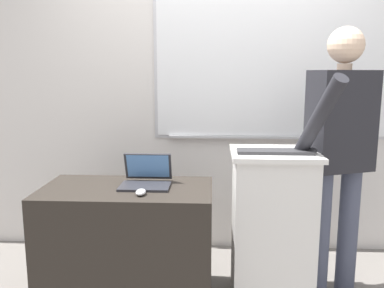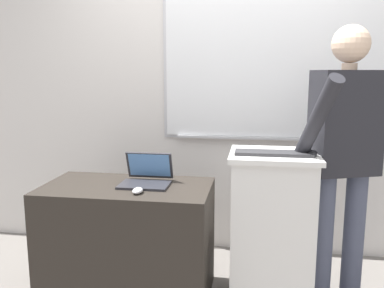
# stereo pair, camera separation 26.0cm
# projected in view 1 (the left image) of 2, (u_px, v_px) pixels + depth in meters

# --- Properties ---
(back_wall) EXTENTS (6.40, 0.17, 2.66)m
(back_wall) POSITION_uv_depth(u_px,v_px,m) (221.00, 88.00, 3.30)
(back_wall) COLOR silver
(back_wall) RESTS_ON ground_plane
(lectern_podium) EXTENTS (0.54, 0.48, 0.98)m
(lectern_podium) POSITION_uv_depth(u_px,v_px,m) (272.00, 226.00, 2.61)
(lectern_podium) COLOR silver
(lectern_podium) RESTS_ON ground_plane
(side_desk) EXTENTS (1.08, 0.59, 0.75)m
(side_desk) POSITION_uv_depth(u_px,v_px,m) (128.00, 243.00, 2.64)
(side_desk) COLOR #28231E
(side_desk) RESTS_ON ground_plane
(person_presenter) EXTENTS (0.58, 0.65, 1.74)m
(person_presenter) POSITION_uv_depth(u_px,v_px,m) (340.00, 145.00, 2.58)
(person_presenter) COLOR #474C60
(person_presenter) RESTS_ON ground_plane
(laptop) EXTENTS (0.31, 0.28, 0.20)m
(laptop) POSITION_uv_depth(u_px,v_px,m) (146.00, 177.00, 2.62)
(laptop) COLOR #28282D
(laptop) RESTS_ON side_desk
(wireless_keyboard) EXTENTS (0.46, 0.14, 0.02)m
(wireless_keyboard) POSITION_uv_depth(u_px,v_px,m) (275.00, 152.00, 2.46)
(wireless_keyboard) COLOR #2D2D30
(wireless_keyboard) RESTS_ON lectern_podium
(computer_mouse_by_laptop) EXTENTS (0.06, 0.10, 0.03)m
(computer_mouse_by_laptop) POSITION_uv_depth(u_px,v_px,m) (141.00, 192.00, 2.41)
(computer_mouse_by_laptop) COLOR #BCBCC1
(computer_mouse_by_laptop) RESTS_ON side_desk
(computer_mouse_by_keyboard) EXTENTS (0.06, 0.10, 0.03)m
(computer_mouse_by_keyboard) POSITION_uv_depth(u_px,v_px,m) (312.00, 150.00, 2.46)
(computer_mouse_by_keyboard) COLOR black
(computer_mouse_by_keyboard) RESTS_ON lectern_podium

